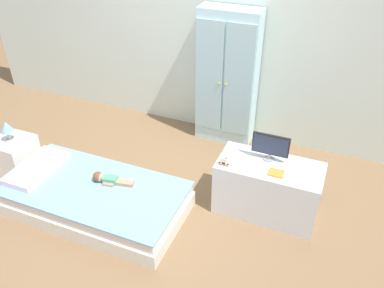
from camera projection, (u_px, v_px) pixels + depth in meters
name	position (u px, v px, depth m)	size (l,w,h in m)	color
ground_plane	(157.00, 206.00, 3.75)	(10.00, 10.00, 0.02)	brown
back_wall	(216.00, 19.00, 4.20)	(6.40, 0.05, 2.70)	silver
bed	(95.00, 198.00, 3.63)	(1.67, 0.85, 0.27)	silver
pillow	(37.00, 168.00, 3.74)	(0.32, 0.61, 0.06)	silver
doll	(106.00, 179.00, 3.60)	(0.39, 0.15, 0.10)	#4CA375
nightstand	(15.00, 155.00, 4.11)	(0.38, 0.38, 0.37)	white
table_lamp	(7.00, 128.00, 3.92)	(0.13, 0.13, 0.22)	#B7B2AD
wardrobe	(227.00, 78.00, 4.32)	(0.66, 0.30, 1.53)	silver
tv_stand	(267.00, 188.00, 3.54)	(0.91, 0.45, 0.53)	silver
tv_monitor	(271.00, 146.00, 3.38)	(0.32, 0.10, 0.25)	#99999E
rocking_horse_toy	(225.00, 160.00, 3.37)	(0.09, 0.04, 0.11)	#8E6642
book_orange	(276.00, 173.00, 3.29)	(0.13, 0.11, 0.01)	orange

